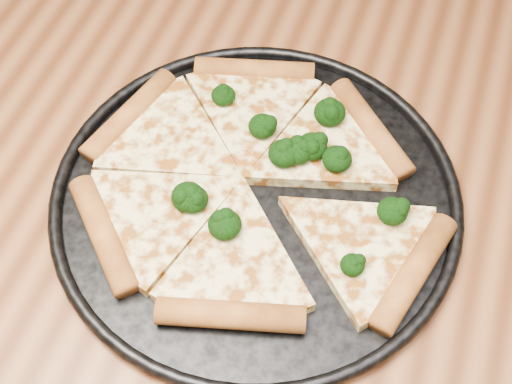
% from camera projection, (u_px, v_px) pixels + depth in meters
% --- Properties ---
extents(dining_table, '(1.20, 0.90, 0.75)m').
position_uv_depth(dining_table, '(197.00, 215.00, 0.80)').
color(dining_table, brown).
rests_on(dining_table, ground).
extents(pizza_pan, '(0.40, 0.40, 0.02)m').
position_uv_depth(pizza_pan, '(256.00, 197.00, 0.69)').
color(pizza_pan, black).
rests_on(pizza_pan, dining_table).
extents(pizza, '(0.38, 0.34, 0.03)m').
position_uv_depth(pizza, '(250.00, 182.00, 0.69)').
color(pizza, '#FFEA9C').
rests_on(pizza, pizza_pan).
extents(broccoli_florets, '(0.23, 0.19, 0.02)m').
position_uv_depth(broccoli_florets, '(276.00, 167.00, 0.69)').
color(broccoli_florets, black).
rests_on(broccoli_florets, pizza).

